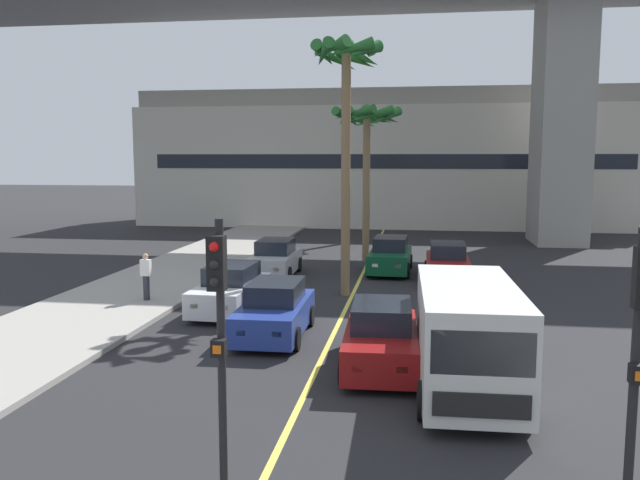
% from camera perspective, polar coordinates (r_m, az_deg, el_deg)
% --- Properties ---
extents(sidewalk_left, '(4.80, 80.00, 0.15)m').
position_cam_1_polar(sidewalk_left, '(20.90, -21.54, -7.03)').
color(sidewalk_left, '#9E9991').
rests_on(sidewalk_left, ground).
extents(lane_stripe_center, '(0.14, 56.00, 0.01)m').
position_cam_1_polar(lane_stripe_center, '(26.07, 3.27, -3.92)').
color(lane_stripe_center, '#DBCC4C').
rests_on(lane_stripe_center, ground).
extents(pier_building_backdrop, '(36.75, 8.04, 9.86)m').
position_cam_1_polar(pier_building_backdrop, '(49.73, 5.90, 6.99)').
color(pier_building_backdrop, beige).
rests_on(pier_building_backdrop, ground).
extents(car_queue_front, '(1.94, 4.15, 1.56)m').
position_cam_1_polar(car_queue_front, '(28.92, 6.15, -1.41)').
color(car_queue_front, '#0C4728').
rests_on(car_queue_front, ground).
extents(car_queue_second, '(1.88, 4.12, 1.56)m').
position_cam_1_polar(car_queue_second, '(27.21, 11.05, -2.04)').
color(car_queue_second, maroon).
rests_on(car_queue_second, ground).
extents(car_queue_third, '(1.95, 4.16, 1.56)m').
position_cam_1_polar(car_queue_third, '(15.93, 5.38, -8.53)').
color(car_queue_third, maroon).
rests_on(car_queue_third, ground).
extents(car_queue_fourth, '(1.89, 4.13, 1.56)m').
position_cam_1_polar(car_queue_fourth, '(18.59, -3.95, -6.22)').
color(car_queue_fourth, navy).
rests_on(car_queue_fourth, ground).
extents(car_queue_fifth, '(1.88, 4.12, 1.56)m').
position_cam_1_polar(car_queue_fifth, '(27.92, -3.95, -1.69)').
color(car_queue_fifth, '#B7BABF').
rests_on(car_queue_fifth, ground).
extents(car_queue_sixth, '(1.94, 4.16, 1.56)m').
position_cam_1_polar(car_queue_sixth, '(21.64, -7.77, -4.36)').
color(car_queue_sixth, white).
rests_on(car_queue_sixth, ground).
extents(delivery_van, '(2.26, 5.29, 2.36)m').
position_cam_1_polar(delivery_van, '(14.38, 12.76, -8.08)').
color(delivery_van, silver).
rests_on(delivery_van, ground).
extents(traffic_light_median_near, '(0.24, 0.37, 4.20)m').
position_cam_1_polar(traffic_light_median_near, '(9.29, -8.77, -7.35)').
color(traffic_light_median_near, black).
rests_on(traffic_light_median_near, ground).
extents(traffic_light_right_far_corner, '(0.24, 0.37, 4.20)m').
position_cam_1_polar(traffic_light_right_far_corner, '(9.01, 26.02, -8.48)').
color(traffic_light_right_far_corner, black).
rests_on(traffic_light_right_far_corner, ground).
extents(palm_tree_near_median, '(2.64, 2.65, 7.78)m').
position_cam_1_polar(palm_tree_near_median, '(39.95, 4.13, 8.82)').
color(palm_tree_near_median, brown).
rests_on(palm_tree_near_median, ground).
extents(palm_tree_mid_median, '(2.66, 2.69, 9.23)m').
position_cam_1_polar(palm_tree_mid_median, '(23.78, 2.30, 13.48)').
color(palm_tree_mid_median, brown).
rests_on(palm_tree_mid_median, ground).
extents(palm_tree_far_median, '(3.40, 3.40, 7.54)m').
position_cam_1_polar(palm_tree_far_median, '(31.66, 4.09, 9.71)').
color(palm_tree_far_median, brown).
rests_on(palm_tree_far_median, ground).
extents(pedestrian_near_crosswalk, '(0.34, 0.22, 1.62)m').
position_cam_1_polar(pedestrian_near_crosswalk, '(23.26, -14.94, -3.03)').
color(pedestrian_near_crosswalk, '#2D2D38').
rests_on(pedestrian_near_crosswalk, sidewalk_left).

